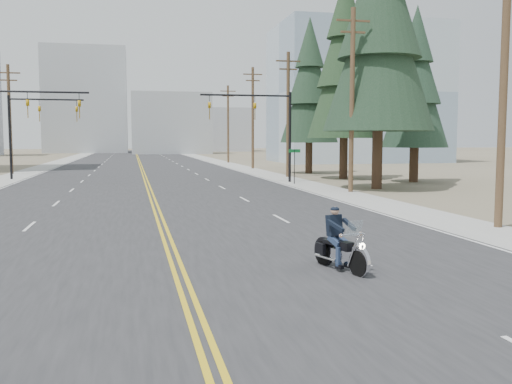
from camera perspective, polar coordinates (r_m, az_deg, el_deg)
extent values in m
plane|color=#776D56|center=(11.59, -6.42, -11.60)|extent=(400.00, 400.00, 0.00)
cube|color=#303033|center=(81.11, -11.54, 2.81)|extent=(20.00, 200.00, 0.01)
cube|color=#A5A5A0|center=(81.77, -19.63, 2.63)|extent=(3.00, 200.00, 0.01)
cube|color=#A5A5A0|center=(82.08, -3.48, 2.94)|extent=(3.00, 200.00, 0.01)
cylinder|color=black|center=(43.63, -21.00, 9.33)|extent=(7.00, 0.14, 0.14)
imported|color=#BF8C0C|center=(43.70, -21.88, 8.44)|extent=(0.21, 0.26, 1.30)
imported|color=#BF8C0C|center=(43.27, -17.26, 8.62)|extent=(0.21, 0.26, 1.30)
cylinder|color=black|center=(44.71, 3.41, 5.46)|extent=(0.20, 0.20, 7.00)
cylinder|color=black|center=(44.01, -1.02, 9.64)|extent=(7.00, 0.14, 0.14)
imported|color=#BF8C0C|center=(44.11, -0.12, 8.79)|extent=(0.21, 0.26, 1.30)
imported|color=#BF8C0C|center=(43.51, -4.68, 8.82)|extent=(0.21, 0.26, 1.30)
cylinder|color=black|center=(51.98, -23.38, 5.01)|extent=(0.20, 0.20, 7.00)
cylinder|color=black|center=(51.60, -20.21, 8.68)|extent=(6.00, 0.14, 0.14)
imported|color=#BF8C0C|center=(51.65, -20.85, 7.93)|extent=(0.21, 0.26, 1.30)
imported|color=#BF8C0C|center=(51.30, -17.50, 8.05)|extent=(0.21, 0.26, 1.30)
cylinder|color=black|center=(42.78, 3.86, 2.52)|extent=(0.06, 0.06, 2.60)
cube|color=#0C5926|center=(42.74, 3.87, 4.13)|extent=(0.90, 0.03, 0.25)
cylinder|color=brown|center=(23.50, 23.53, 10.08)|extent=(0.30, 0.30, 11.00)
cylinder|color=brown|center=(36.73, 9.57, 8.95)|extent=(0.30, 0.30, 11.50)
cube|color=brown|center=(37.38, 9.69, 16.54)|extent=(2.20, 0.12, 0.12)
cube|color=brown|center=(37.25, 9.68, 15.48)|extent=(1.60, 0.12, 0.12)
cylinder|color=brown|center=(50.93, 3.22, 7.69)|extent=(0.30, 0.30, 11.00)
cube|color=brown|center=(51.35, 3.24, 12.94)|extent=(2.20, 0.12, 0.12)
cube|color=brown|center=(51.26, 3.24, 12.16)|extent=(1.60, 0.12, 0.12)
cylinder|color=brown|center=(65.51, -0.33, 7.38)|extent=(0.30, 0.30, 11.50)
cube|color=brown|center=(65.87, -0.33, 11.69)|extent=(2.20, 0.12, 0.12)
cube|color=brown|center=(65.80, -0.33, 11.08)|extent=(1.60, 0.12, 0.12)
cylinder|color=brown|center=(82.20, -2.81, 6.78)|extent=(0.30, 0.30, 11.00)
cube|color=brown|center=(82.45, -2.82, 10.04)|extent=(2.20, 0.12, 0.12)
cube|color=brown|center=(82.40, -2.82, 9.56)|extent=(1.60, 0.12, 0.12)
cylinder|color=brown|center=(60.15, -23.40, 6.66)|extent=(0.30, 0.30, 10.50)
cube|color=brown|center=(60.46, -23.56, 10.88)|extent=(2.20, 0.12, 0.12)
cube|color=brown|center=(60.39, -23.53, 10.22)|extent=(1.60, 0.12, 0.12)
cube|color=#9EB5CC|center=(87.79, 10.01, 9.55)|extent=(24.00, 16.00, 20.00)
cube|color=#ADB2B7|center=(136.39, -8.55, 6.76)|extent=(18.00, 14.00, 14.00)
cube|color=#B7BCC6|center=(127.95, 6.49, 7.78)|extent=(16.00, 12.00, 18.00)
cube|color=#ADB2B7|center=(151.73, -16.61, 8.72)|extent=(20.00, 15.00, 26.00)
cube|color=#B7BCC6|center=(163.16, -3.13, 6.21)|extent=(14.00, 14.00, 12.00)
cylinder|color=#382619|center=(39.51, 12.02, 3.14)|extent=(0.76, 0.76, 3.92)
cone|color=black|center=(40.00, 12.24, 14.44)|extent=(7.40, 7.40, 11.76)
cylinder|color=#382619|center=(46.57, 15.50, 2.65)|extent=(0.60, 0.60, 2.74)
cone|color=#183120|center=(46.66, 15.67, 9.37)|extent=(5.13, 5.13, 8.21)
cone|color=#183120|center=(46.89, 15.74, 12.21)|extent=(3.85, 3.85, 6.16)
cone|color=#183120|center=(47.23, 15.82, 15.01)|extent=(2.57, 2.57, 4.38)
cylinder|color=#382619|center=(49.34, 8.74, 3.35)|extent=(0.61, 0.61, 3.48)
cone|color=#1A3319|center=(49.60, 8.85, 11.40)|extent=(6.26, 6.26, 10.43)
cone|color=#1A3319|center=(50.00, 8.90, 14.77)|extent=(4.69, 4.69, 7.82)
cone|color=#1A3319|center=(50.57, 8.95, 18.07)|extent=(3.13, 3.13, 5.56)
cylinder|color=#382619|center=(56.94, 5.31, 3.42)|extent=(0.71, 0.71, 3.05)
cone|color=#172F1C|center=(57.07, 5.36, 9.56)|extent=(5.70, 5.70, 9.16)
cone|color=#172F1C|center=(57.32, 5.38, 12.15)|extent=(4.27, 4.27, 6.87)
cone|color=#172F1C|center=(57.69, 5.41, 14.71)|extent=(2.85, 2.85, 4.88)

